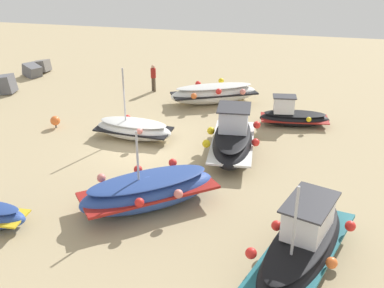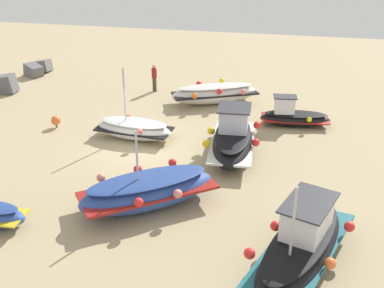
{
  "view_description": "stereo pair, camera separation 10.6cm",
  "coord_description": "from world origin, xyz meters",
  "px_view_note": "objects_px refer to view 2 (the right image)",
  "views": [
    {
      "loc": [
        -19.0,
        -6.24,
        9.61
      ],
      "look_at": [
        -1.01,
        -2.41,
        0.9
      ],
      "focal_mm": 44.08,
      "sensor_mm": 36.0,
      "label": 1
    },
    {
      "loc": [
        -18.98,
        -6.35,
        9.61
      ],
      "look_at": [
        -1.01,
        -2.41,
        0.9
      ],
      "focal_mm": 44.08,
      "sensor_mm": 36.0,
      "label": 2
    }
  ],
  "objects_px": {
    "fishing_boat_2": "(301,246)",
    "person_walking": "(154,76)",
    "mooring_buoy_1": "(56,120)",
    "fishing_boat_0": "(215,93)",
    "fishing_boat_3": "(233,139)",
    "fishing_boat_5": "(134,129)",
    "fishing_boat_4": "(293,116)",
    "fishing_boat_1": "(148,190)"
  },
  "relations": [
    {
      "from": "fishing_boat_3",
      "to": "person_walking",
      "type": "xyz_separation_m",
      "value": [
        7.64,
        5.94,
        0.23
      ]
    },
    {
      "from": "fishing_boat_0",
      "to": "fishing_boat_4",
      "type": "relative_size",
      "value": 1.45
    },
    {
      "from": "fishing_boat_2",
      "to": "fishing_boat_5",
      "type": "xyz_separation_m",
      "value": [
        7.93,
        8.0,
        -0.25
      ]
    },
    {
      "from": "fishing_boat_4",
      "to": "person_walking",
      "type": "xyz_separation_m",
      "value": [
        3.66,
        8.56,
        0.49
      ]
    },
    {
      "from": "fishing_boat_4",
      "to": "fishing_boat_5",
      "type": "height_order",
      "value": "fishing_boat_5"
    },
    {
      "from": "fishing_boat_1",
      "to": "fishing_boat_4",
      "type": "distance_m",
      "value": 10.31
    },
    {
      "from": "person_walking",
      "to": "mooring_buoy_1",
      "type": "bearing_deg",
      "value": -178.25
    },
    {
      "from": "fishing_boat_3",
      "to": "mooring_buoy_1",
      "type": "xyz_separation_m",
      "value": [
        1.07,
        9.26,
        -0.36
      ]
    },
    {
      "from": "fishing_boat_3",
      "to": "fishing_boat_1",
      "type": "bearing_deg",
      "value": 150.54
    },
    {
      "from": "fishing_boat_0",
      "to": "fishing_boat_4",
      "type": "distance_m",
      "value": 5.14
    },
    {
      "from": "fishing_boat_0",
      "to": "fishing_boat_3",
      "type": "height_order",
      "value": "fishing_boat_3"
    },
    {
      "from": "fishing_boat_2",
      "to": "fishing_boat_4",
      "type": "xyz_separation_m",
      "value": [
        11.25,
        0.47,
        -0.27
      ]
    },
    {
      "from": "fishing_boat_2",
      "to": "mooring_buoy_1",
      "type": "relative_size",
      "value": 9.01
    },
    {
      "from": "fishing_boat_0",
      "to": "fishing_boat_2",
      "type": "height_order",
      "value": "fishing_boat_2"
    },
    {
      "from": "fishing_boat_0",
      "to": "fishing_boat_3",
      "type": "distance_m",
      "value": 6.64
    },
    {
      "from": "fishing_boat_3",
      "to": "fishing_boat_4",
      "type": "xyz_separation_m",
      "value": [
        3.98,
        -2.62,
        -0.26
      ]
    },
    {
      "from": "mooring_buoy_1",
      "to": "fishing_boat_1",
      "type": "bearing_deg",
      "value": -131.71
    },
    {
      "from": "fishing_boat_4",
      "to": "mooring_buoy_1",
      "type": "height_order",
      "value": "fishing_boat_4"
    },
    {
      "from": "fishing_boat_5",
      "to": "mooring_buoy_1",
      "type": "bearing_deg",
      "value": 179.96
    },
    {
      "from": "fishing_boat_2",
      "to": "fishing_boat_5",
      "type": "height_order",
      "value": "fishing_boat_5"
    },
    {
      "from": "fishing_boat_2",
      "to": "person_walking",
      "type": "relative_size",
      "value": 3.39
    },
    {
      "from": "fishing_boat_2",
      "to": "fishing_boat_5",
      "type": "relative_size",
      "value": 1.45
    },
    {
      "from": "fishing_boat_3",
      "to": "fishing_boat_5",
      "type": "relative_size",
      "value": 1.26
    },
    {
      "from": "fishing_boat_3",
      "to": "fishing_boat_5",
      "type": "xyz_separation_m",
      "value": [
        0.65,
        4.92,
        -0.25
      ]
    },
    {
      "from": "fishing_boat_4",
      "to": "person_walking",
      "type": "distance_m",
      "value": 9.32
    },
    {
      "from": "fishing_boat_0",
      "to": "fishing_boat_3",
      "type": "xyz_separation_m",
      "value": [
        -6.36,
        -1.93,
        0.15
      ]
    },
    {
      "from": "fishing_boat_2",
      "to": "person_walking",
      "type": "bearing_deg",
      "value": 50.98
    },
    {
      "from": "fishing_boat_1",
      "to": "fishing_boat_5",
      "type": "relative_size",
      "value": 1.35
    },
    {
      "from": "fishing_boat_1",
      "to": "mooring_buoy_1",
      "type": "height_order",
      "value": "fishing_boat_1"
    },
    {
      "from": "fishing_boat_5",
      "to": "mooring_buoy_1",
      "type": "height_order",
      "value": "fishing_boat_5"
    },
    {
      "from": "person_walking",
      "to": "mooring_buoy_1",
      "type": "xyz_separation_m",
      "value": [
        -6.57,
        3.32,
        -0.59
      ]
    },
    {
      "from": "fishing_boat_5",
      "to": "fishing_boat_4",
      "type": "bearing_deg",
      "value": 29.2
    },
    {
      "from": "fishing_boat_3",
      "to": "mooring_buoy_1",
      "type": "height_order",
      "value": "fishing_boat_3"
    },
    {
      "from": "fishing_boat_3",
      "to": "fishing_boat_4",
      "type": "distance_m",
      "value": 4.77
    },
    {
      "from": "person_walking",
      "to": "fishing_boat_1",
      "type": "bearing_deg",
      "value": -136.03
    },
    {
      "from": "fishing_boat_2",
      "to": "fishing_boat_1",
      "type": "bearing_deg",
      "value": 87.47
    },
    {
      "from": "fishing_boat_1",
      "to": "fishing_boat_3",
      "type": "xyz_separation_m",
      "value": [
        5.0,
        -2.45,
        0.09
      ]
    },
    {
      "from": "fishing_boat_1",
      "to": "mooring_buoy_1",
      "type": "distance_m",
      "value": 9.12
    },
    {
      "from": "person_walking",
      "to": "fishing_boat_2",
      "type": "bearing_deg",
      "value": -120.29
    },
    {
      "from": "mooring_buoy_1",
      "to": "fishing_boat_0",
      "type": "bearing_deg",
      "value": -54.17
    },
    {
      "from": "fishing_boat_1",
      "to": "fishing_boat_4",
      "type": "bearing_deg",
      "value": 23.48
    },
    {
      "from": "fishing_boat_1",
      "to": "fishing_boat_4",
      "type": "relative_size",
      "value": 1.45
    }
  ]
}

